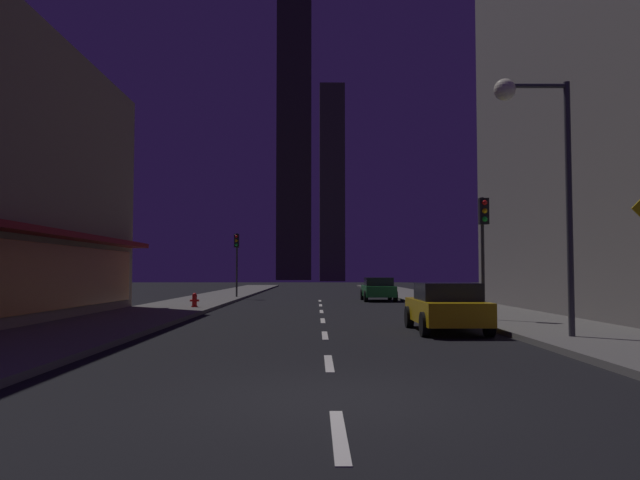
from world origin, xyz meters
TOP-DOWN VIEW (x-y plane):
  - ground_plane at (0.00, 32.00)m, footprint 78.00×136.00m
  - sidewalk_right at (7.00, 32.00)m, footprint 4.00×76.00m
  - sidewalk_left at (-7.00, 32.00)m, footprint 4.00×76.00m
  - lane_marking_center at (0.00, 13.60)m, footprint 0.16×33.40m
  - skyscraper_distant_tall at (-5.37, 134.21)m, footprint 8.05×6.33m
  - skyscraper_distant_mid at (3.04, 115.57)m, footprint 5.06×6.36m
  - car_parked_near at (3.60, 9.41)m, footprint 1.98×4.24m
  - car_parked_far at (3.60, 29.09)m, footprint 1.98×4.24m
  - fire_hydrant_far_left at (-5.90, 19.90)m, footprint 0.42×0.30m
  - traffic_light_near_right at (5.50, 12.20)m, footprint 0.32×0.48m
  - traffic_light_far_left at (-5.50, 31.82)m, footprint 0.32×0.48m
  - street_lamp_right at (5.38, 6.75)m, footprint 1.96×0.56m

SIDE VIEW (x-z plane):
  - ground_plane at x=0.00m, z-range -0.10..0.00m
  - lane_marking_center at x=0.00m, z-range 0.00..0.01m
  - sidewalk_right at x=7.00m, z-range 0.00..0.15m
  - sidewalk_left at x=-7.00m, z-range 0.00..0.15m
  - fire_hydrant_far_left at x=-5.90m, z-range 0.13..0.78m
  - car_parked_near at x=3.60m, z-range 0.02..1.47m
  - car_parked_far at x=3.60m, z-range 0.02..1.47m
  - traffic_light_near_right at x=5.50m, z-range 1.09..5.29m
  - traffic_light_far_left at x=-5.50m, z-range 1.09..5.29m
  - street_lamp_right at x=5.38m, z-range 1.78..8.36m
  - skyscraper_distant_mid at x=3.04m, z-range 0.00..39.92m
  - skyscraper_distant_tall at x=-5.37m, z-range 0.00..75.39m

